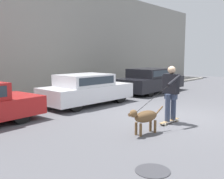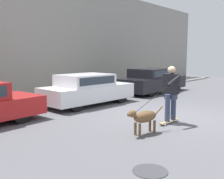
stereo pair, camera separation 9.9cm
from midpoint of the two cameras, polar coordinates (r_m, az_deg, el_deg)
The scene contains 9 objects.
ground_plane at distance 8.85m, azimuth 12.19°, elevation -6.00°, with size 36.00×36.00×0.00m, color #545459.
back_wall at distance 13.66m, azimuth -15.79°, elevation 11.05°, with size 32.00×0.30×5.92m.
sidewalk_curb at distance 12.72m, azimuth -12.06°, elevation -1.65°, with size 30.00×2.28×0.12m.
parked_car_1 at distance 10.85m, azimuth -5.80°, elevation -0.04°, with size 4.00×1.84×1.27m.
parked_car_2 at distance 14.64m, azimuth 8.21°, elevation 1.88°, with size 4.57×1.90×1.32m.
dog at distance 6.83m, azimuth 6.73°, elevation -5.97°, with size 1.22×0.45×0.70m.
skateboarder at distance 7.97m, azimuth 12.33°, elevation -0.32°, with size 2.27×0.63×1.72m.
manhole_cover at distance 4.89m, azimuth 8.25°, elevation -17.11°, with size 0.63×0.63×0.01m.
fire_hydrant at distance 13.01m, azimuth -1.29°, elevation 0.05°, with size 0.18×0.18×0.68m.
Camera 1 is at (-7.63, -4.02, 2.03)m, focal length 42.00 mm.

